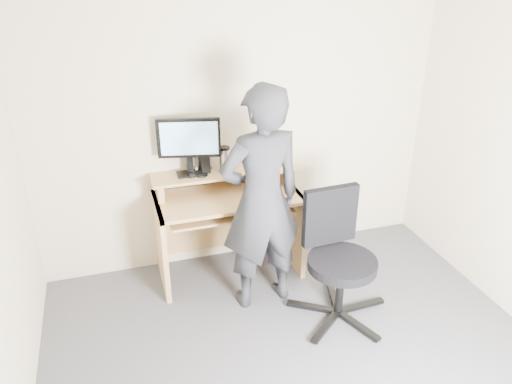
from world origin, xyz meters
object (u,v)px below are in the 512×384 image
monitor (189,142)px  desk (226,213)px  office_chair (338,252)px  person (261,201)px

monitor → desk: bearing=-3.1°
desk → office_chair: (0.65, -0.84, -0.01)m
person → desk: bearing=-80.8°
monitor → office_chair: bearing=-32.3°
desk → monitor: monitor is taller
monitor → person: 0.79m
desk → person: bearing=-74.2°
monitor → person: (0.42, -0.60, -0.30)m
office_chair → monitor: bearing=131.9°
desk → person: (0.15, -0.53, 0.35)m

